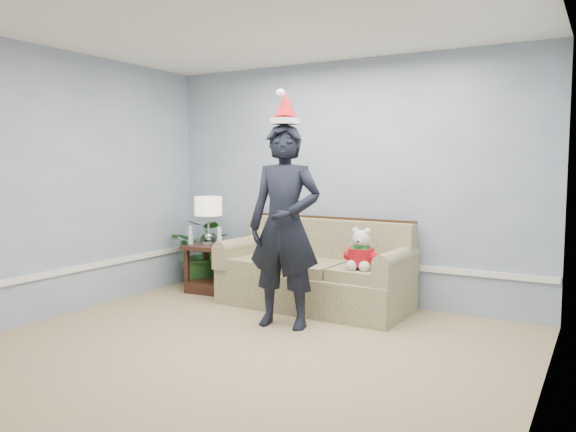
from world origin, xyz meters
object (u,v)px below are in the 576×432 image
(man, at_px, (285,226))
(sofa, at_px, (316,275))
(houseplant, at_px, (205,252))
(side_table, at_px, (213,273))
(table_lamp, at_px, (208,208))
(teddy_bear, at_px, (361,254))

(man, bearing_deg, sofa, 87.10)
(sofa, bearing_deg, houseplant, 175.17)
(sofa, distance_m, man, 1.04)
(man, bearing_deg, houseplant, 140.79)
(man, bearing_deg, side_table, 142.07)
(side_table, distance_m, man, 1.85)
(sofa, height_order, man, man)
(table_lamp, relative_size, teddy_bear, 1.38)
(houseplant, xyz_separation_m, teddy_bear, (2.31, -0.44, 0.22))
(man, relative_size, teddy_bear, 4.54)
(houseplant, bearing_deg, table_lamp, -43.27)
(sofa, relative_size, table_lamp, 3.55)
(man, bearing_deg, teddy_bear, 39.36)
(sofa, xyz_separation_m, table_lamp, (-1.43, -0.04, 0.68))
(sofa, height_order, houseplant, sofa)
(side_table, bearing_deg, sofa, 0.17)
(sofa, xyz_separation_m, side_table, (-1.40, -0.00, -0.11))
(sofa, relative_size, man, 1.08)
(side_table, relative_size, houseplant, 0.74)
(table_lamp, relative_size, man, 0.30)
(houseplant, bearing_deg, sofa, -7.04)
(table_lamp, bearing_deg, houseplant, 136.73)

